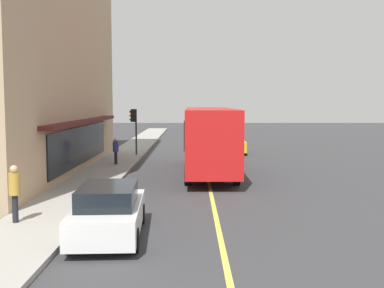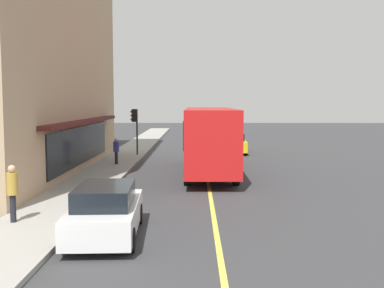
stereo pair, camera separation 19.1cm
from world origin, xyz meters
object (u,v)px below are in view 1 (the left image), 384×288
object	(u,v)px
bus	(209,137)
car_white	(109,212)
traffic_light	(134,121)
pedestrian_mid_block	(15,188)
pedestrian_by_curb	(116,149)
car_yellow	(232,143)

from	to	relation	value
bus	car_white	bearing A→B (deg)	164.50
traffic_light	pedestrian_mid_block	xyz separation A→B (m)	(-18.54, 1.38, -1.31)
pedestrian_by_curb	pedestrian_mid_block	bearing A→B (deg)	176.12
car_white	car_yellow	xyz separation A→B (m)	(22.07, -5.43, 0.00)
traffic_light	car_white	bearing A→B (deg)	-175.07
car_white	pedestrian_by_curb	size ratio (longest dim) A/B	2.82
car_yellow	pedestrian_by_curb	world-z (taller)	pedestrian_by_curb
bus	car_white	xyz separation A→B (m)	(-11.94, 3.31, -1.24)
pedestrian_by_curb	car_white	bearing A→B (deg)	-171.57
car_yellow	pedestrian_by_curb	distance (m)	10.68
pedestrian_by_curb	pedestrian_mid_block	world-z (taller)	pedestrian_mid_block
car_yellow	pedestrian_by_curb	bearing A→B (deg)	134.66
car_yellow	bus	bearing A→B (deg)	168.17
car_white	bus	bearing A→B (deg)	-15.50
car_yellow	pedestrian_mid_block	world-z (taller)	pedestrian_mid_block
traffic_light	car_yellow	size ratio (longest dim) A/B	0.73
pedestrian_mid_block	car_yellow	bearing A→B (deg)	-22.07
traffic_light	bus	bearing A→B (deg)	-146.92
traffic_light	pedestrian_mid_block	bearing A→B (deg)	175.74
car_white	pedestrian_mid_block	world-z (taller)	pedestrian_mid_block
bus	traffic_light	distance (m)	9.19
car_white	pedestrian_by_curb	xyz separation A→B (m)	(14.56, 2.16, 0.33)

